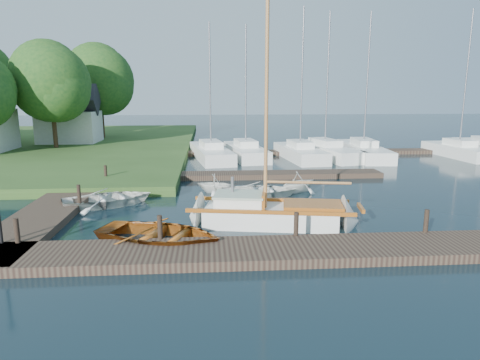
{
  "coord_description": "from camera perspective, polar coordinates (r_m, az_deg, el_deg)",
  "views": [
    {
      "loc": [
        -1.41,
        -18.47,
        5.01
      ],
      "look_at": [
        0.0,
        0.0,
        1.2
      ],
      "focal_mm": 32.0,
      "sensor_mm": 36.0,
      "label": 1
    }
  ],
  "objects": [
    {
      "name": "near_dock",
      "position": [
        13.46,
        1.97,
        -9.55
      ],
      "size": [
        18.0,
        2.2,
        0.3
      ],
      "primitive_type": "cube",
      "color": "#30211A",
      "rests_on": "ground"
    },
    {
      "name": "marina_boat_2",
      "position": [
        33.01,
        8.0,
        3.78
      ],
      "size": [
        2.95,
        7.66,
        11.07
      ],
      "rotation": [
        0.0,
        0.0,
        1.67
      ],
      "color": "white",
      "rests_on": "ground"
    },
    {
      "name": "mooring_post_0",
      "position": [
        15.4,
        -27.61,
        -5.99
      ],
      "size": [
        0.16,
        0.16,
        0.8
      ],
      "primitive_type": "cylinder",
      "color": "black",
      "rests_on": "near_dock"
    },
    {
      "name": "marina_boat_1",
      "position": [
        33.33,
        0.76,
        3.95
      ],
      "size": [
        3.14,
        7.88,
        9.92
      ],
      "rotation": [
        0.0,
        0.0,
        1.7
      ],
      "color": "white",
      "rests_on": "ground"
    },
    {
      "name": "mooring_post_4",
      "position": [
        19.78,
        -20.68,
        -1.73
      ],
      "size": [
        0.16,
        0.16,
        0.8
      ],
      "primitive_type": "cylinder",
      "color": "black",
      "rests_on": "left_dock"
    },
    {
      "name": "left_dock",
      "position": [
        22.05,
        -21.65,
        -1.95
      ],
      "size": [
        2.2,
        18.0,
        0.3
      ],
      "primitive_type": "cube",
      "color": "#30211A",
      "rests_on": "ground"
    },
    {
      "name": "tender_c",
      "position": [
        20.89,
        2.61,
        -1.19
      ],
      "size": [
        3.8,
        2.79,
        0.77
      ],
      "primitive_type": "imported",
      "rotation": [
        0.0,
        0.0,
        1.53
      ],
      "color": "white",
      "rests_on": "ground"
    },
    {
      "name": "marina_boat_0",
      "position": [
        32.76,
        -3.9,
        3.79
      ],
      "size": [
        3.49,
        8.55,
        9.99
      ],
      "rotation": [
        0.0,
        0.0,
        1.73
      ],
      "color": "white",
      "rests_on": "ground"
    },
    {
      "name": "marina_boat_6",
      "position": [
        37.88,
        27.16,
        3.62
      ],
      "size": [
        2.71,
        7.18,
        11.08
      ],
      "rotation": [
        0.0,
        0.0,
        1.64
      ],
      "color": "white",
      "rests_on": "ground"
    },
    {
      "name": "marina_boat_3",
      "position": [
        34.54,
        11.23,
        4.0
      ],
      "size": [
        4.11,
        9.29,
        10.94
      ],
      "rotation": [
        0.0,
        0.0,
        1.79
      ],
      "color": "white",
      "rests_on": "ground"
    },
    {
      "name": "pontoon",
      "position": [
        36.63,
        13.86,
        3.66
      ],
      "size": [
        30.0,
        1.6,
        0.3
      ],
      "primitive_type": "cube",
      "color": "#30211A",
      "rests_on": "ground"
    },
    {
      "name": "marina_boat_4",
      "position": [
        35.32,
        16.12,
        3.93
      ],
      "size": [
        2.93,
        9.35,
        10.93
      ],
      "rotation": [
        0.0,
        0.0,
        1.49
      ],
      "color": "white",
      "rests_on": "ground"
    },
    {
      "name": "tender_b",
      "position": [
        21.68,
        -3.2,
        -0.31
      ],
      "size": [
        2.5,
        2.33,
        1.07
      ],
      "primitive_type": "imported",
      "rotation": [
        0.0,
        0.0,
        1.23
      ],
      "color": "white",
      "rests_on": "ground"
    },
    {
      "name": "far_dock",
      "position": [
        25.67,
        3.35,
        0.69
      ],
      "size": [
        14.0,
        1.6,
        0.3
      ],
      "primitive_type": "cube",
      "color": "#30211A",
      "rests_on": "ground"
    },
    {
      "name": "mooring_post_3",
      "position": [
        15.97,
        23.58,
        -5.04
      ],
      "size": [
        0.16,
        0.16,
        0.8
      ],
      "primitive_type": "cylinder",
      "color": "black",
      "rests_on": "near_dock"
    },
    {
      "name": "mooring_post_1",
      "position": [
        14.23,
        -10.64,
        -6.21
      ],
      "size": [
        0.16,
        0.16,
        0.8
      ],
      "primitive_type": "cylinder",
      "color": "black",
      "rests_on": "near_dock"
    },
    {
      "name": "house_c",
      "position": [
        42.46,
        -21.8,
        7.52
      ],
      "size": [
        5.25,
        4.0,
        5.28
      ],
      "color": "white",
      "rests_on": "shore"
    },
    {
      "name": "sailboat",
      "position": [
        16.57,
        4.63,
        -4.77
      ],
      "size": [
        7.38,
        3.16,
        9.83
      ],
      "rotation": [
        0.0,
        0.0,
        -0.17
      ],
      "color": "white",
      "rests_on": "ground"
    },
    {
      "name": "tree_7",
      "position": [
        45.78,
        -18.18,
        12.55
      ],
      "size": [
        6.83,
        6.83,
        9.38
      ],
      "color": "#332114",
      "rests_on": "shore"
    },
    {
      "name": "tender_a",
      "position": [
        20.14,
        -17.18,
        -2.13
      ],
      "size": [
        4.66,
        4.03,
        0.81
      ],
      "primitive_type": "imported",
      "rotation": [
        0.0,
        0.0,
        1.95
      ],
      "color": "white",
      "rests_on": "ground"
    },
    {
      "name": "ground",
      "position": [
        19.19,
        -0.0,
        -3.51
      ],
      "size": [
        160.0,
        160.0,
        0.0
      ],
      "primitive_type": "plane",
      "color": "black",
      "rests_on": "ground"
    },
    {
      "name": "tree_3",
      "position": [
        38.64,
        -23.91,
        11.84
      ],
      "size": [
        6.41,
        6.38,
        8.74
      ],
      "color": "#332114",
      "rests_on": "shore"
    },
    {
      "name": "dinghy",
      "position": [
        14.64,
        -10.73,
        -6.74
      ],
      "size": [
        5.17,
        4.48,
        0.9
      ],
      "primitive_type": "imported",
      "rotation": [
        0.0,
        0.0,
        1.19
      ],
      "color": "#964D15",
      "rests_on": "ground"
    },
    {
      "name": "mooring_post_5",
      "position": [
        24.51,
        -17.47,
        0.95
      ],
      "size": [
        0.16,
        0.16,
        0.8
      ],
      "primitive_type": "cylinder",
      "color": "black",
      "rests_on": "left_dock"
    },
    {
      "name": "mooring_post_2",
      "position": [
        14.44,
        7.5,
        -5.85
      ],
      "size": [
        0.16,
        0.16,
        0.8
      ],
      "primitive_type": "cylinder",
      "color": "black",
      "rests_on": "near_dock"
    },
    {
      "name": "tender_d",
      "position": [
        22.05,
        7.88,
        -0.08
      ],
      "size": [
        2.89,
        2.81,
        1.16
      ],
      "primitive_type": "imported",
      "rotation": [
        0.0,
        0.0,
        2.17
      ],
      "color": "white",
      "rests_on": "ground"
    }
  ]
}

